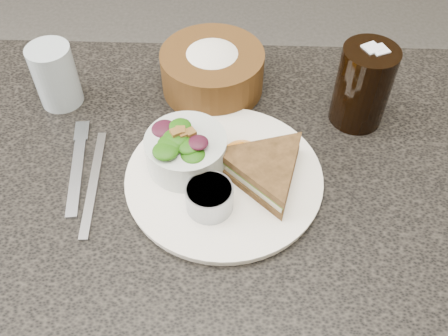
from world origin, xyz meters
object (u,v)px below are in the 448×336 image
Objects in this scene: dining_table at (205,292)px; bread_basket at (212,65)px; salad_bowl at (186,147)px; dressing_ramekin at (209,198)px; water_glass at (55,76)px; cola_glass at (364,83)px; dinner_plate at (224,178)px; sandwich at (265,170)px.

bread_basket reaches higher than dining_table.
bread_basket reaches higher than salad_bowl.
dressing_ramekin is 0.36m from water_glass.
bread_basket is (0.01, 0.22, 0.43)m from dining_table.
cola_glass is at bearing 40.93° from dressing_ramekin.
dining_table is 0.38m from dinner_plate.
salad_bowl is (-0.12, 0.03, 0.01)m from sandwich.
water_glass reaches higher than dinner_plate.
salad_bowl is 0.82× the size of cola_glass.
dressing_ramekin is (-0.02, -0.06, 0.03)m from dinner_plate.
cola_glass is (0.24, 0.21, 0.04)m from dressing_ramekin.
sandwich is at bearing -136.05° from cola_glass.
cola_glass is at bearing 29.90° from dining_table.
dinner_plate reaches higher than dining_table.
dining_table is 6.18× the size of sandwich.
sandwich is at bearing 34.03° from dressing_ramekin.
sandwich is 0.24m from bread_basket.
dressing_ramekin reaches higher than dinner_plate.
salad_bowl is 0.30m from cola_glass.
salad_bowl reaches higher than sandwich.
bread_basket is 0.26m from cola_glass.
dinner_plate is 0.08m from salad_bowl.
sandwich is 2.38× the size of dressing_ramekin.
water_glass is (-0.27, 0.23, 0.02)m from dressing_ramekin.
dining_table is 0.41m from dressing_ramekin.
bread_basket reaches higher than sandwich.
bread_basket is (-0.01, 0.28, 0.02)m from dressing_ramekin.
sandwich is 0.22m from cola_glass.
sandwich is 0.90× the size of bread_basket.
bread_basket is at bearing 91.96° from dressing_ramekin.
sandwich is 0.10m from dressing_ramekin.
dining_table is 0.42m from salad_bowl.
bread_basket is 1.64× the size of water_glass.
water_glass reaches higher than dining_table.
dinner_plate is 1.83× the size of sandwich.
cola_glass is 1.37× the size of water_glass.
bread_basket is at bearing 81.25° from salad_bowl.
dining_table is at bearing -150.10° from cola_glass.
sandwich is at bearing -1.50° from dining_table.
dressing_ramekin is 0.45× the size of cola_glass.
cola_glass is at bearing 87.40° from sandwich.
dressing_ramekin is at bearing -40.36° from water_glass.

